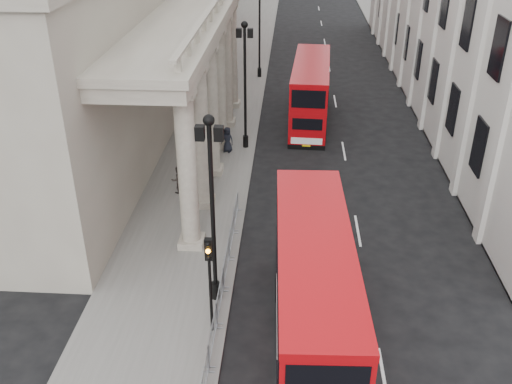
% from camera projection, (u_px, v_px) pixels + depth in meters
% --- Properties ---
extents(ground, '(260.00, 260.00, 0.00)m').
position_uv_depth(ground, '(219.00, 370.00, 20.94)').
color(ground, black).
rests_on(ground, ground).
extents(sidewalk_west, '(6.00, 140.00, 0.12)m').
position_uv_depth(sidewalk_west, '(226.00, 98.00, 47.42)').
color(sidewalk_west, slate).
rests_on(sidewalk_west, ground).
extents(sidewalk_east, '(3.00, 140.00, 0.12)m').
position_uv_depth(sidewalk_east, '(427.00, 102.00, 46.50)').
color(sidewalk_east, slate).
rests_on(sidewalk_east, ground).
extents(kerb, '(0.20, 140.00, 0.14)m').
position_uv_depth(kerb, '(262.00, 99.00, 47.25)').
color(kerb, slate).
rests_on(kerb, ground).
extents(portico_building, '(9.00, 28.00, 12.00)m').
position_uv_depth(portico_building, '(79.00, 67.00, 34.47)').
color(portico_building, gray).
rests_on(portico_building, ground).
extents(lamp_post_south, '(1.05, 0.44, 8.32)m').
position_uv_depth(lamp_post_south, '(212.00, 200.00, 22.15)').
color(lamp_post_south, black).
rests_on(lamp_post_south, sidewalk_west).
extents(lamp_post_mid, '(1.05, 0.44, 8.32)m').
position_uv_depth(lamp_post_mid, '(245.00, 78.00, 36.20)').
color(lamp_post_mid, black).
rests_on(lamp_post_mid, sidewalk_west).
extents(lamp_post_north, '(1.05, 0.44, 8.32)m').
position_uv_depth(lamp_post_north, '(260.00, 24.00, 50.24)').
color(lamp_post_north, black).
rests_on(lamp_post_north, sidewalk_west).
extents(traffic_light, '(0.28, 0.33, 4.30)m').
position_uv_depth(traffic_light, '(209.00, 269.00, 21.23)').
color(traffic_light, black).
rests_on(traffic_light, sidewalk_west).
extents(crowd_barriers, '(0.50, 18.75, 1.10)m').
position_uv_depth(crowd_barriers, '(216.00, 315.00, 22.59)').
color(crowd_barriers, gray).
rests_on(crowd_barriers, sidewalk_west).
extents(bus_near, '(3.05, 11.15, 4.78)m').
position_uv_depth(bus_near, '(313.00, 292.00, 20.98)').
color(bus_near, '#B8080E').
rests_on(bus_near, ground).
extents(bus_far, '(3.11, 10.63, 4.53)m').
position_uv_depth(bus_far, '(310.00, 91.00, 41.74)').
color(bus_far, '#A9070D').
rests_on(bus_far, ground).
extents(pedestrian_a, '(0.63, 0.43, 1.69)m').
position_uv_depth(pedestrian_a, '(195.00, 173.00, 33.10)').
color(pedestrian_a, black).
rests_on(pedestrian_a, sidewalk_west).
extents(pedestrian_b, '(1.00, 0.94, 1.63)m').
position_uv_depth(pedestrian_b, '(178.00, 180.00, 32.39)').
color(pedestrian_b, '#282320').
rests_on(pedestrian_b, sidewalk_west).
extents(pedestrian_c, '(0.96, 0.77, 1.70)m').
position_uv_depth(pedestrian_c, '(227.00, 140.00, 37.40)').
color(pedestrian_c, black).
rests_on(pedestrian_c, sidewalk_west).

